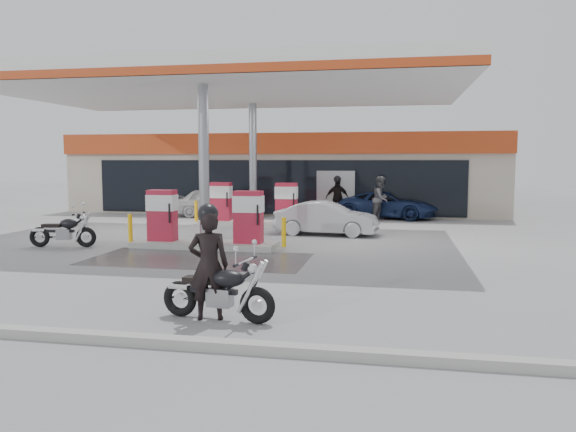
% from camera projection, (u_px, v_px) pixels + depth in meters
% --- Properties ---
extents(ground, '(90.00, 90.00, 0.00)m').
position_uv_depth(ground, '(181.00, 258.00, 15.51)').
color(ground, gray).
rests_on(ground, ground).
extents(wet_patch, '(6.00, 3.00, 0.00)m').
position_uv_depth(wet_patch, '(198.00, 259.00, 15.41)').
color(wet_patch, '#4C4C4F').
rests_on(wet_patch, ground).
extents(drain_cover, '(0.70, 0.70, 0.01)m').
position_uv_depth(drain_cover, '(229.00, 276.00, 13.17)').
color(drain_cover, '#38383A').
rests_on(drain_cover, ground).
extents(kerb, '(28.00, 0.25, 0.15)m').
position_uv_depth(kerb, '(10.00, 332.00, 8.66)').
color(kerb, gray).
rests_on(kerb, ground).
extents(store_building, '(22.00, 8.22, 4.00)m').
position_uv_depth(store_building, '(289.00, 173.00, 30.87)').
color(store_building, beige).
rests_on(store_building, ground).
extents(canopy, '(16.00, 10.02, 5.51)m').
position_uv_depth(canopy, '(231.00, 87.00, 19.86)').
color(canopy, silver).
rests_on(canopy, ground).
extents(pump_island_near, '(5.14, 1.30, 1.78)m').
position_uv_depth(pump_island_near, '(205.00, 225.00, 17.39)').
color(pump_island_near, '#9E9E99').
rests_on(pump_island_near, ground).
extents(pump_island_far, '(5.14, 1.30, 1.78)m').
position_uv_depth(pump_island_far, '(253.00, 208.00, 23.25)').
color(pump_island_far, '#9E9E99').
rests_on(pump_island_far, ground).
extents(main_motorcycle, '(2.08, 0.79, 1.07)m').
position_uv_depth(main_motorcycle, '(220.00, 293.00, 9.50)').
color(main_motorcycle, black).
rests_on(main_motorcycle, ground).
extents(biker_main, '(0.77, 0.61, 1.87)m').
position_uv_depth(biker_main, '(209.00, 265.00, 9.51)').
color(biker_main, black).
rests_on(biker_main, ground).
extents(parked_motorcycle, '(2.09, 0.80, 1.08)m').
position_uv_depth(parked_motorcycle, '(64.00, 232.00, 17.46)').
color(parked_motorcycle, black).
rests_on(parked_motorcycle, ground).
extents(sedan_white, '(4.26, 2.09, 1.40)m').
position_uv_depth(sedan_white, '(216.00, 202.00, 26.88)').
color(sedan_white, silver).
rests_on(sedan_white, ground).
extents(attendant, '(1.09, 1.20, 2.00)m').
position_uv_depth(attendant, '(381.00, 199.00, 24.98)').
color(attendant, '#4E4D52').
rests_on(attendant, ground).
extents(hatchback_silver, '(3.78, 1.59, 1.21)m').
position_uv_depth(hatchback_silver, '(327.00, 218.00, 20.28)').
color(hatchback_silver, '#A6A8AE').
rests_on(hatchback_silver, ground).
extents(parked_car_left, '(4.67, 2.58, 1.28)m').
position_uv_depth(parked_car_left, '(200.00, 199.00, 29.97)').
color(parked_car_left, '#47140F').
rests_on(parked_car_left, ground).
extents(parked_car_right, '(4.90, 3.17, 1.25)m').
position_uv_depth(parked_car_right, '(388.00, 205.00, 26.13)').
color(parked_car_right, navy).
rests_on(parked_car_right, ground).
extents(biker_walking, '(1.10, 0.49, 1.86)m').
position_uv_depth(biker_walking, '(337.00, 198.00, 26.36)').
color(biker_walking, black).
rests_on(biker_walking, ground).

